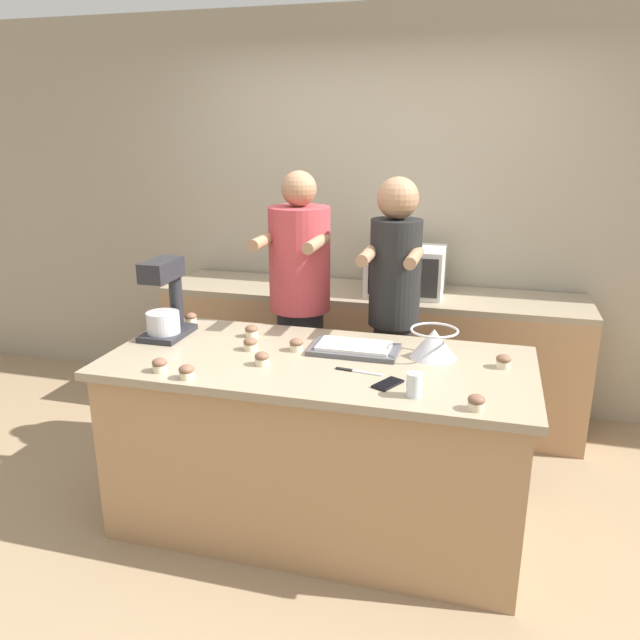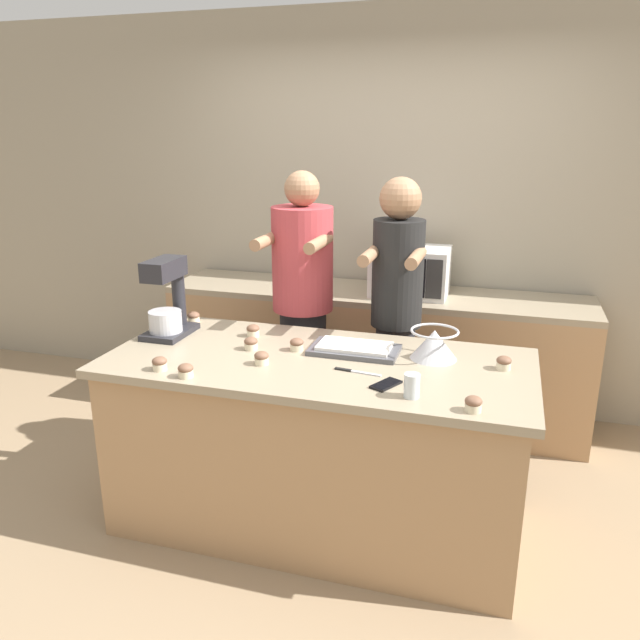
% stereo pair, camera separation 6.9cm
% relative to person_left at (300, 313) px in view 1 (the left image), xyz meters
% --- Properties ---
extents(ground_plane, '(16.00, 16.00, 0.00)m').
position_rel_person_left_xyz_m(ground_plane, '(0.29, -0.66, -0.90)').
color(ground_plane, '#937A5B').
extents(back_wall, '(10.00, 0.06, 2.70)m').
position_rel_person_left_xyz_m(back_wall, '(0.29, 1.00, 0.45)').
color(back_wall, gray).
rests_on(back_wall, ground_plane).
extents(island_counter, '(2.01, 0.91, 0.88)m').
position_rel_person_left_xyz_m(island_counter, '(0.29, -0.66, -0.45)').
color(island_counter, '#A87F56').
rests_on(island_counter, ground_plane).
extents(back_counter, '(2.80, 0.60, 0.89)m').
position_rel_person_left_xyz_m(back_counter, '(0.29, 0.65, -0.45)').
color(back_counter, '#A87F56').
rests_on(back_counter, ground_plane).
extents(person_left, '(0.36, 0.51, 1.71)m').
position_rel_person_left_xyz_m(person_left, '(0.00, 0.00, 0.00)').
color(person_left, '#232328').
rests_on(person_left, ground_plane).
extents(person_right, '(0.30, 0.48, 1.69)m').
position_rel_person_left_xyz_m(person_right, '(0.55, -0.00, 0.02)').
color(person_right, '#232328').
rests_on(person_right, ground_plane).
extents(stand_mixer, '(0.20, 0.30, 0.41)m').
position_rel_person_left_xyz_m(stand_mixer, '(-0.56, -0.54, 0.17)').
color(stand_mixer, '#232328').
rests_on(stand_mixer, island_counter).
extents(mixing_bowl, '(0.23, 0.23, 0.14)m').
position_rel_person_left_xyz_m(mixing_bowl, '(0.82, -0.49, 0.06)').
color(mixing_bowl, '#BCBCC1').
rests_on(mixing_bowl, island_counter).
extents(baking_tray, '(0.43, 0.24, 0.04)m').
position_rel_person_left_xyz_m(baking_tray, '(0.44, -0.52, 0.01)').
color(baking_tray, '#4C4C51').
rests_on(baking_tray, island_counter).
extents(microwave_oven, '(0.49, 0.38, 0.31)m').
position_rel_person_left_xyz_m(microwave_oven, '(0.52, 0.65, 0.14)').
color(microwave_oven, silver).
rests_on(microwave_oven, back_counter).
extents(cell_phone, '(0.13, 0.16, 0.01)m').
position_rel_person_left_xyz_m(cell_phone, '(0.66, -0.88, -0.01)').
color(cell_phone, black).
rests_on(cell_phone, island_counter).
extents(drinking_glass, '(0.06, 0.06, 0.10)m').
position_rel_person_left_xyz_m(drinking_glass, '(0.79, -0.97, 0.04)').
color(drinking_glass, silver).
rests_on(drinking_glass, island_counter).
extents(knife, '(0.22, 0.04, 0.01)m').
position_rel_person_left_xyz_m(knife, '(0.50, -0.77, -0.01)').
color(knife, '#BCBCC1').
rests_on(knife, island_counter).
extents(cupcake_0, '(0.07, 0.07, 0.06)m').
position_rel_person_left_xyz_m(cupcake_0, '(1.14, -0.54, 0.02)').
color(cupcake_0, beige).
rests_on(cupcake_0, island_counter).
extents(cupcake_1, '(0.07, 0.07, 0.06)m').
position_rel_person_left_xyz_m(cupcake_1, '(-0.13, -0.44, 0.02)').
color(cupcake_1, beige).
rests_on(cupcake_1, island_counter).
extents(cupcake_2, '(0.07, 0.07, 0.06)m').
position_rel_person_left_xyz_m(cupcake_2, '(-0.06, -0.63, 0.02)').
color(cupcake_2, beige).
rests_on(cupcake_2, island_counter).
extents(cupcake_3, '(0.07, 0.07, 0.06)m').
position_rel_person_left_xyz_m(cupcake_3, '(-0.20, -1.04, 0.02)').
color(cupcake_3, beige).
rests_on(cupcake_3, island_counter).
extents(cupcake_4, '(0.07, 0.07, 0.06)m').
position_rel_person_left_xyz_m(cupcake_4, '(0.06, -0.80, 0.02)').
color(cupcake_4, beige).
rests_on(cupcake_4, island_counter).
extents(cupcake_5, '(0.07, 0.07, 0.06)m').
position_rel_person_left_xyz_m(cupcake_5, '(0.16, -0.58, 0.02)').
color(cupcake_5, beige).
rests_on(cupcake_5, island_counter).
extents(cupcake_6, '(0.07, 0.07, 0.06)m').
position_rel_person_left_xyz_m(cupcake_6, '(-0.35, -1.00, 0.02)').
color(cupcake_6, beige).
rests_on(cupcake_6, island_counter).
extents(cupcake_7, '(0.07, 0.07, 0.06)m').
position_rel_person_left_xyz_m(cupcake_7, '(-0.54, -0.31, 0.02)').
color(cupcake_7, beige).
rests_on(cupcake_7, island_counter).
extents(cupcake_8, '(0.07, 0.07, 0.06)m').
position_rel_person_left_xyz_m(cupcake_8, '(1.03, -1.03, 0.02)').
color(cupcake_8, beige).
rests_on(cupcake_8, island_counter).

